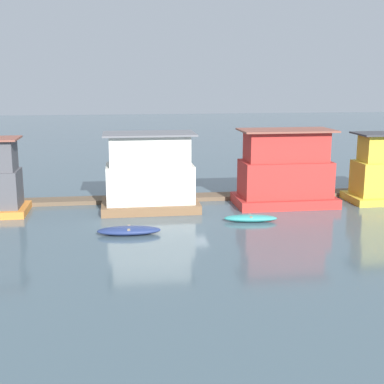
% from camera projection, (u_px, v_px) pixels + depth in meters
% --- Properties ---
extents(ground_plane, '(200.00, 200.00, 0.00)m').
position_uv_depth(ground_plane, '(190.00, 208.00, 38.15)').
color(ground_plane, '#475B66').
extents(dock_walkway, '(59.60, 1.76, 0.30)m').
position_uv_depth(dock_walkway, '(185.00, 197.00, 40.89)').
color(dock_walkway, brown).
rests_on(dock_walkway, ground_plane).
extents(houseboat_brown, '(6.78, 4.09, 5.42)m').
position_uv_depth(houseboat_brown, '(150.00, 175.00, 37.28)').
color(houseboat_brown, brown).
rests_on(houseboat_brown, ground_plane).
extents(houseboat_red, '(7.21, 3.94, 5.52)m').
position_uv_depth(houseboat_red, '(285.00, 172.00, 38.64)').
color(houseboat_red, red).
rests_on(houseboat_red, ground_plane).
extents(dinghy_navy, '(3.82, 1.46, 0.49)m').
position_uv_depth(dinghy_navy, '(129.00, 231.00, 31.73)').
color(dinghy_navy, navy).
rests_on(dinghy_navy, ground_plane).
extents(dinghy_teal, '(3.54, 1.45, 0.45)m').
position_uv_depth(dinghy_teal, '(251.00, 218.00, 34.57)').
color(dinghy_teal, teal).
rests_on(dinghy_teal, ground_plane).
extents(mooring_post_far_right, '(0.30, 0.30, 1.98)m').
position_uv_depth(mooring_post_far_right, '(380.00, 184.00, 41.69)').
color(mooring_post_far_right, brown).
rests_on(mooring_post_far_right, ground_plane).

